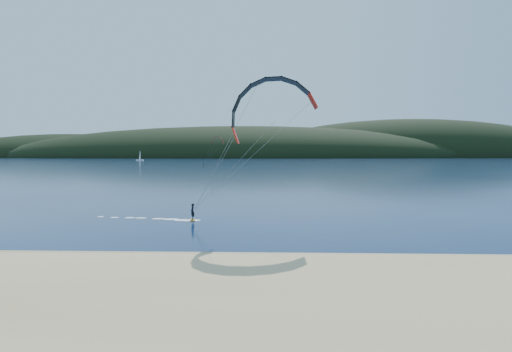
{
  "coord_description": "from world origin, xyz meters",
  "views": [
    {
      "loc": [
        3.53,
        -22.14,
        6.69
      ],
      "look_at": [
        2.4,
        10.0,
        5.0
      ],
      "focal_mm": 29.61,
      "sensor_mm": 36.0,
      "label": 1
    }
  ],
  "objects": [
    {
      "name": "kitesurfer_near",
      "position": [
        3.43,
        13.68,
        9.06
      ],
      "size": [
        22.98,
        9.24,
        13.85
      ],
      "color": "#C57B17",
      "rests_on": "ground"
    },
    {
      "name": "wet_sand",
      "position": [
        0.0,
        4.5,
        0.05
      ],
      "size": [
        220.0,
        2.5,
        0.1
      ],
      "color": "#957E57",
      "rests_on": "ground"
    },
    {
      "name": "sailboat",
      "position": [
        -128.43,
        398.32,
        0.77
      ],
      "size": [
        7.38,
        4.73,
        10.47
      ],
      "color": "white",
      "rests_on": "ground"
    },
    {
      "name": "kitesurfer_far",
      "position": [
        -24.7,
        199.42,
        12.5
      ],
      "size": [
        12.09,
        6.31,
        15.15
      ],
      "color": "#C57B17",
      "rests_on": "ground"
    },
    {
      "name": "headland",
      "position": [
        0.63,
        745.28,
        0.0
      ],
      "size": [
        1200.0,
        310.0,
        140.0
      ],
      "color": "black",
      "rests_on": "ground"
    },
    {
      "name": "ground",
      "position": [
        0.0,
        0.0,
        0.0
      ],
      "size": [
        1800.0,
        1800.0,
        0.0
      ],
      "primitive_type": "plane",
      "color": "#071638",
      "rests_on": "ground"
    }
  ]
}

